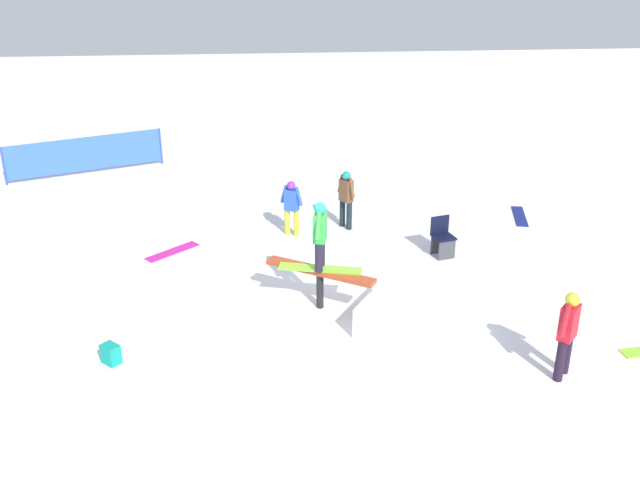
# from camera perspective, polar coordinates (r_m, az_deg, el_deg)

# --- Properties ---
(ground_plane) EXTENTS (60.00, 60.00, 0.00)m
(ground_plane) POSITION_cam_1_polar(r_m,az_deg,el_deg) (13.71, -0.00, -5.38)
(ground_plane) COLOR white
(rail_feature) EXTENTS (2.01, 1.41, 0.80)m
(rail_feature) POSITION_cam_1_polar(r_m,az_deg,el_deg) (13.39, -0.00, -2.86)
(rail_feature) COLOR black
(rail_feature) RESTS_ON ground
(snow_kicker_ramp) EXTENTS (2.32, 2.23, 0.57)m
(snow_kicker_ramp) POSITION_cam_1_polar(r_m,az_deg,el_deg) (12.91, 7.67, -6.15)
(snow_kicker_ramp) COLOR white
(snow_kicker_ramp) RESTS_ON ground
(main_rider_on_rail) EXTENTS (1.58, 0.77, 1.34)m
(main_rider_on_rail) POSITION_cam_1_polar(r_m,az_deg,el_deg) (13.06, -0.00, 0.22)
(main_rider_on_rail) COLOR #8AD532
(main_rider_on_rail) RESTS_ON rail_feature
(bystander_red) EXTENTS (0.52, 0.57, 1.52)m
(bystander_red) POSITION_cam_1_polar(r_m,az_deg,el_deg) (11.96, 19.19, -6.85)
(bystander_red) COLOR #25172B
(bystander_red) RESTS_ON ground
(bystander_brown) EXTENTS (0.40, 0.55, 1.42)m
(bystander_brown) POSITION_cam_1_polar(r_m,az_deg,el_deg) (16.98, 2.10, 3.51)
(bystander_brown) COLOR #17242C
(bystander_brown) RESTS_ON ground
(bystander_blue) EXTENTS (0.55, 0.36, 1.33)m
(bystander_blue) POSITION_cam_1_polar(r_m,az_deg,el_deg) (16.58, -2.29, 2.80)
(bystander_blue) COLOR gold
(bystander_blue) RESTS_ON ground
(loose_snowboard_magenta) EXTENTS (1.16, 1.08, 0.02)m
(loose_snowboard_magenta) POSITION_cam_1_polar(r_m,az_deg,el_deg) (16.28, -11.72, -0.92)
(loose_snowboard_magenta) COLOR #D41F9A
(loose_snowboard_magenta) RESTS_ON ground
(loose_snowboard_navy) EXTENTS (0.57, 1.37, 0.02)m
(loose_snowboard_navy) POSITION_cam_1_polar(r_m,az_deg,el_deg) (18.59, 15.68, 1.85)
(loose_snowboard_navy) COLOR navy
(loose_snowboard_navy) RESTS_ON ground
(folding_chair) EXTENTS (0.54, 0.54, 0.88)m
(folding_chair) POSITION_cam_1_polar(r_m,az_deg,el_deg) (15.86, 9.75, 0.16)
(folding_chair) COLOR #3F3F44
(folding_chair) RESTS_ON ground
(backpack_on_snow) EXTENTS (0.37, 0.37, 0.34)m
(backpack_on_snow) POSITION_cam_1_polar(r_m,az_deg,el_deg) (12.48, -16.39, -8.74)
(backpack_on_snow) COLOR #149F8E
(backpack_on_snow) RESTS_ON ground
(safety_fence) EXTENTS (4.19, 1.70, 1.10)m
(safety_fence) POSITION_cam_1_polar(r_m,az_deg,el_deg) (22.01, -18.25, 6.54)
(safety_fence) COLOR blue
(safety_fence) RESTS_ON ground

